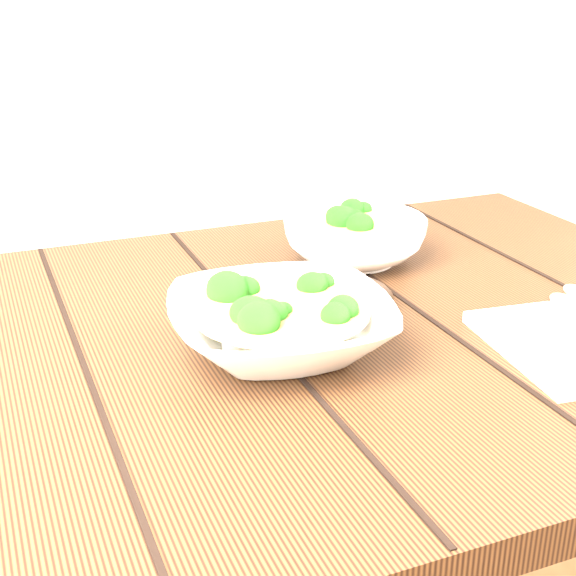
# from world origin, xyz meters

# --- Properties ---
(table) EXTENTS (1.20, 0.80, 0.75)m
(table) POSITION_xyz_m (0.00, 0.00, 0.63)
(table) COLOR #36200F
(table) RESTS_ON ground
(soup_bowl_front) EXTENTS (0.27, 0.27, 0.07)m
(soup_bowl_front) POSITION_xyz_m (-0.01, -0.05, 0.78)
(soup_bowl_front) COLOR white
(soup_bowl_front) RESTS_ON table
(soup_bowl_back) EXTENTS (0.24, 0.24, 0.07)m
(soup_bowl_back) POSITION_xyz_m (0.19, 0.18, 0.78)
(soup_bowl_back) COLOR white
(soup_bowl_back) RESTS_ON table
(trivet) EXTENTS (0.12, 0.12, 0.03)m
(trivet) POSITION_xyz_m (0.10, 0.02, 0.76)
(trivet) COLOR black
(trivet) RESTS_ON table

